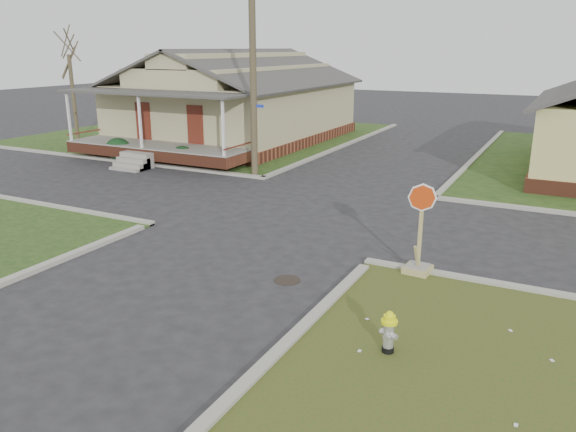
% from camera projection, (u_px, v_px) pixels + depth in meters
% --- Properties ---
extents(ground, '(120.00, 120.00, 0.00)m').
position_uv_depth(ground, '(222.00, 258.00, 14.76)').
color(ground, '#262528').
rests_on(ground, ground).
extents(verge_far_left, '(19.00, 19.00, 0.05)m').
position_uv_depth(verge_far_left, '(208.00, 134.00, 35.77)').
color(verge_far_left, '#224017').
rests_on(verge_far_left, ground).
extents(curbs, '(80.00, 40.00, 0.12)m').
position_uv_depth(curbs, '(304.00, 211.00, 19.02)').
color(curbs, '#A4A294').
rests_on(curbs, ground).
extents(manhole, '(0.64, 0.64, 0.01)m').
position_uv_depth(manhole, '(287.00, 280.00, 13.37)').
color(manhole, black).
rests_on(manhole, ground).
extents(corner_house, '(10.10, 15.50, 5.30)m').
position_uv_depth(corner_house, '(236.00, 102.00, 32.68)').
color(corner_house, brown).
rests_on(corner_house, ground).
extents(utility_pole, '(1.80, 0.28, 9.00)m').
position_uv_depth(utility_pole, '(253.00, 64.00, 22.83)').
color(utility_pole, '#413925').
rests_on(utility_pole, ground).
extents(tree_far_left, '(0.22, 0.22, 4.90)m').
position_uv_depth(tree_far_left, '(74.00, 99.00, 32.12)').
color(tree_far_left, '#413925').
rests_on(tree_far_left, verge_far_left).
extents(fire_hydrant, '(0.30, 0.30, 0.81)m').
position_uv_depth(fire_hydrant, '(389.00, 330.00, 10.02)').
color(fire_hydrant, black).
rests_on(fire_hydrant, ground).
extents(stop_sign, '(0.64, 0.62, 2.24)m').
position_uv_depth(stop_sign, '(419.00, 254.00, 13.59)').
color(stop_sign, tan).
rests_on(stop_sign, ground).
extents(hedge_left, '(1.40, 1.15, 1.07)m').
position_uv_depth(hedge_left, '(118.00, 149.00, 27.36)').
color(hedge_left, '#123417').
rests_on(hedge_left, verge_far_left).
extents(hedge_right, '(1.26, 1.03, 0.96)m').
position_uv_depth(hedge_right, '(183.00, 155.00, 26.12)').
color(hedge_right, '#123417').
rests_on(hedge_right, verge_far_left).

